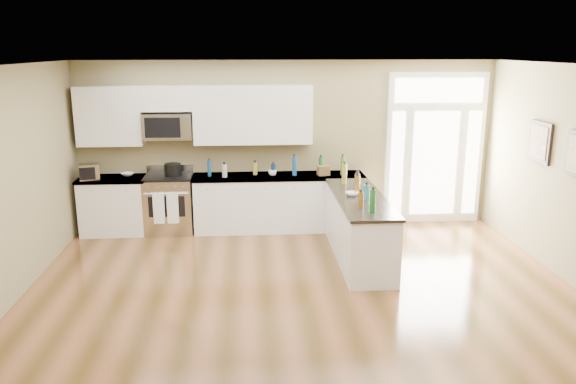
{
  "coord_description": "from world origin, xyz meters",
  "views": [
    {
      "loc": [
        -0.64,
        -5.39,
        3.0
      ],
      "look_at": [
        -0.12,
        2.0,
        1.08
      ],
      "focal_mm": 35.0,
      "sensor_mm": 36.0,
      "label": 1
    }
  ],
  "objects_px": {
    "peninsula_cabinet": "(359,230)",
    "kitchen_range": "(169,204)",
    "stockpot": "(173,169)",
    "toaster_oven": "(90,172)"
  },
  "relations": [
    {
      "from": "peninsula_cabinet",
      "to": "kitchen_range",
      "type": "height_order",
      "value": "kitchen_range"
    },
    {
      "from": "peninsula_cabinet",
      "to": "kitchen_range",
      "type": "relative_size",
      "value": 2.15
    },
    {
      "from": "kitchen_range",
      "to": "toaster_oven",
      "type": "distance_m",
      "value": 1.36
    },
    {
      "from": "stockpot",
      "to": "toaster_oven",
      "type": "height_order",
      "value": "toaster_oven"
    },
    {
      "from": "kitchen_range",
      "to": "stockpot",
      "type": "distance_m",
      "value": 0.58
    },
    {
      "from": "peninsula_cabinet",
      "to": "stockpot",
      "type": "xyz_separation_m",
      "value": [
        -2.83,
        1.5,
        0.62
      ]
    },
    {
      "from": "kitchen_range",
      "to": "toaster_oven",
      "type": "xyz_separation_m",
      "value": [
        -1.21,
        -0.13,
        0.59
      ]
    },
    {
      "from": "peninsula_cabinet",
      "to": "toaster_oven",
      "type": "xyz_separation_m",
      "value": [
        -4.12,
        1.32,
        0.64
      ]
    },
    {
      "from": "peninsula_cabinet",
      "to": "stockpot",
      "type": "distance_m",
      "value": 3.26
    },
    {
      "from": "kitchen_range",
      "to": "stockpot",
      "type": "relative_size",
      "value": 3.9
    }
  ]
}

